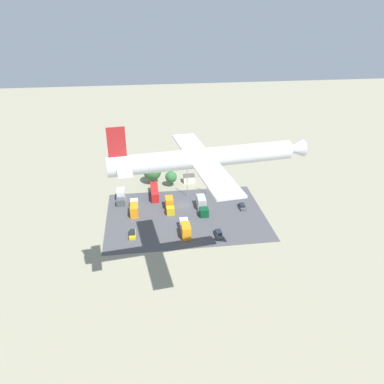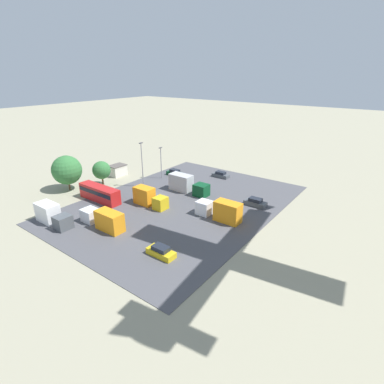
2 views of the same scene
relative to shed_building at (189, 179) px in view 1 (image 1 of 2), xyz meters
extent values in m
plane|color=gray|center=(4.07, 17.22, -1.34)|extent=(400.00, 400.00, 0.00)
cube|color=#4C4C51|center=(4.07, 23.73, -1.30)|extent=(47.51, 34.29, 0.08)
cube|color=silver|center=(0.00, 0.00, -0.07)|extent=(3.88, 2.90, 2.53)
cube|color=#59514C|center=(0.00, 0.00, 1.26)|extent=(4.12, 3.14, 0.12)
cube|color=red|center=(12.75, 9.64, 0.25)|extent=(2.41, 10.04, 3.02)
cube|color=black|center=(12.75, 9.64, 0.79)|extent=(2.45, 9.64, 0.84)
cube|color=#4C5156|center=(-3.58, 35.87, -0.81)|extent=(1.79, 4.27, 0.90)
cube|color=#1E232D|center=(-3.58, 35.87, -0.03)|extent=(1.51, 2.39, 0.66)
cube|color=#0C4723|center=(-8.37, 11.65, -0.81)|extent=(1.74, 4.28, 0.89)
cube|color=#1E232D|center=(-8.37, 11.65, -0.04)|extent=(1.46, 2.40, 0.65)
cube|color=gold|center=(20.01, 32.69, -0.82)|extent=(1.81, 4.30, 0.87)
cube|color=#1E232D|center=(20.01, 32.69, -0.06)|extent=(1.52, 2.41, 0.64)
cube|color=#4C5156|center=(-14.02, 21.60, -0.84)|extent=(1.72, 4.19, 0.83)
cube|color=#1E232D|center=(-14.02, 21.60, -0.13)|extent=(1.44, 2.35, 0.61)
cube|color=gold|center=(8.54, 22.18, -0.07)|extent=(2.38, 2.22, 2.38)
cube|color=orange|center=(8.54, 17.99, 0.44)|extent=(2.38, 3.95, 3.40)
cube|color=silver|center=(19.46, 15.82, -0.12)|extent=(2.35, 2.75, 2.26)
cube|color=orange|center=(19.46, 21.03, 0.36)|extent=(2.35, 4.89, 3.23)
cube|color=#0C4723|center=(-1.40, 24.61, 0.00)|extent=(2.56, 2.85, 2.52)
cube|color=#B2B2B7|center=(-1.40, 19.23, 0.54)|extent=(2.56, 5.07, 3.60)
cube|color=silver|center=(5.35, 30.01, 0.00)|extent=(2.39, 2.58, 2.50)
cube|color=orange|center=(5.35, 34.88, 0.53)|extent=(2.39, 4.58, 3.57)
cube|color=#4C5156|center=(23.77, 14.45, -0.10)|extent=(2.51, 2.39, 2.31)
cube|color=white|center=(23.77, 9.94, 0.39)|extent=(2.51, 4.25, 3.29)
cylinder|color=brown|center=(6.61, 2.63, -0.31)|extent=(0.36, 0.36, 2.04)
sphere|color=#337038|center=(6.61, 2.63, 2.23)|extent=(4.07, 4.07, 4.07)
cylinder|color=brown|center=(12.95, -0.78, -0.24)|extent=(0.36, 0.36, 2.19)
sphere|color=#337038|center=(12.95, -0.78, 3.21)|extent=(6.30, 6.30, 6.30)
cylinder|color=gray|center=(2.00, 11.08, 3.65)|extent=(0.20, 0.20, 9.81)
cube|color=#4C4C51|center=(2.00, 11.08, 8.74)|extent=(0.90, 0.28, 0.20)
cylinder|color=gray|center=(-4.80, 10.43, 2.44)|extent=(0.20, 0.20, 7.39)
cube|color=#4C4C51|center=(-4.80, 10.43, 6.31)|extent=(0.90, 0.28, 0.20)
cylinder|color=silver|center=(5.13, 59.61, 31.68)|extent=(33.91, 7.64, 3.53)
cone|color=silver|center=(-12.65, 57.41, 31.68)|extent=(4.26, 3.80, 3.35)
cube|color=silver|center=(5.13, 59.61, 31.15)|extent=(8.41, 30.70, 0.36)
cube|color=silver|center=(19.19, 61.35, 31.86)|extent=(3.67, 11.00, 0.24)
cube|color=#B22323|center=(19.86, 61.43, 35.81)|extent=(3.05, 0.65, 5.40)
camera|label=1|loc=(15.51, 121.02, 56.39)|focal=35.00mm
camera|label=2|loc=(46.20, 57.63, 22.87)|focal=28.00mm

